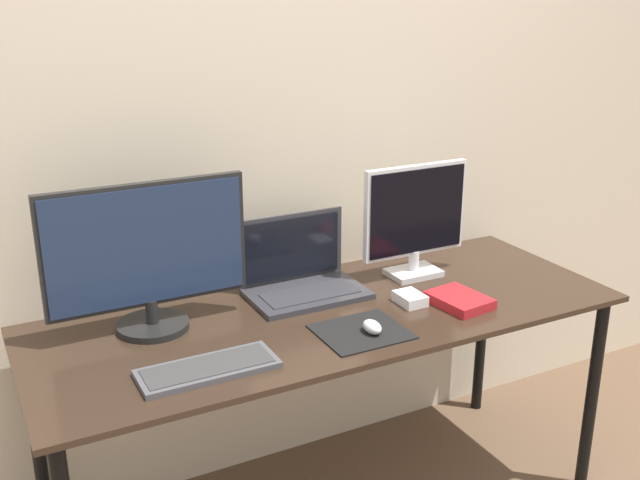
# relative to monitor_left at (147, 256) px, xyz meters

# --- Properties ---
(wall_back) EXTENTS (7.00, 0.05, 2.50)m
(wall_back) POSITION_rel_monitor_left_xyz_m (0.51, 0.28, 0.29)
(wall_back) COLOR beige
(wall_back) RESTS_ON ground_plane
(desk) EXTENTS (1.82, 0.69, 0.74)m
(desk) POSITION_rel_monitor_left_xyz_m (0.51, -0.13, -0.30)
(desk) COLOR #332319
(desk) RESTS_ON ground_plane
(monitor_left) EXTENTS (0.58, 0.21, 0.44)m
(monitor_left) POSITION_rel_monitor_left_xyz_m (0.00, 0.00, 0.00)
(monitor_left) COLOR black
(monitor_left) RESTS_ON desk
(monitor_right) EXTENTS (0.39, 0.12, 0.39)m
(monitor_right) POSITION_rel_monitor_left_xyz_m (0.91, 0.00, -0.02)
(monitor_right) COLOR silver
(monitor_right) RESTS_ON desk
(laptop) EXTENTS (0.37, 0.24, 0.25)m
(laptop) POSITION_rel_monitor_left_xyz_m (0.50, 0.05, -0.16)
(laptop) COLOR #333338
(laptop) RESTS_ON desk
(keyboard) EXTENTS (0.36, 0.14, 0.02)m
(keyboard) POSITION_rel_monitor_left_xyz_m (0.06, -0.32, -0.22)
(keyboard) COLOR #4C4C51
(keyboard) RESTS_ON desk
(mousepad) EXTENTS (0.25, 0.22, 0.00)m
(mousepad) POSITION_rel_monitor_left_xyz_m (0.53, -0.30, -0.22)
(mousepad) COLOR black
(mousepad) RESTS_ON desk
(mouse) EXTENTS (0.05, 0.07, 0.04)m
(mouse) POSITION_rel_monitor_left_xyz_m (0.55, -0.33, -0.20)
(mouse) COLOR silver
(mouse) RESTS_ON mousepad
(book) EXTENTS (0.16, 0.20, 0.03)m
(book) POSITION_rel_monitor_left_xyz_m (0.90, -0.28, -0.21)
(book) COLOR red
(book) RESTS_ON desk
(power_brick) EXTENTS (0.07, 0.10, 0.03)m
(power_brick) POSITION_rel_monitor_left_xyz_m (0.77, -0.20, -0.21)
(power_brick) COLOR white
(power_brick) RESTS_ON desk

